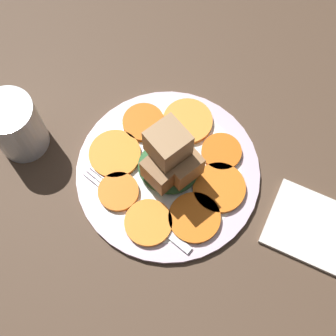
# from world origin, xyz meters

# --- Properties ---
(table_slab) EXTENTS (1.20, 1.20, 0.02)m
(table_slab) POSITION_xyz_m (0.00, 0.00, 0.01)
(table_slab) COLOR #4C3828
(table_slab) RESTS_ON ground
(plate) EXTENTS (0.28, 0.28, 0.01)m
(plate) POSITION_xyz_m (0.00, 0.00, 0.03)
(plate) COLOR silver
(plate) RESTS_ON table_slab
(carrot_slice_0) EXTENTS (0.08, 0.08, 0.01)m
(carrot_slice_0) POSITION_xyz_m (0.08, 0.01, 0.04)
(carrot_slice_0) COLOR orange
(carrot_slice_0) RESTS_ON plate
(carrot_slice_1) EXTENTS (0.06, 0.06, 0.01)m
(carrot_slice_1) POSITION_xyz_m (0.06, 0.06, 0.04)
(carrot_slice_1) COLOR #D56013
(carrot_slice_1) RESTS_ON plate
(carrot_slice_2) EXTENTS (0.08, 0.08, 0.01)m
(carrot_slice_2) POSITION_xyz_m (-0.01, 0.09, 0.04)
(carrot_slice_2) COLOR orange
(carrot_slice_2) RESTS_ON plate
(carrot_slice_3) EXTENTS (0.06, 0.06, 0.01)m
(carrot_slice_3) POSITION_xyz_m (-0.07, 0.06, 0.04)
(carrot_slice_3) COLOR #D56013
(carrot_slice_3) RESTS_ON plate
(carrot_slice_4) EXTENTS (0.08, 0.08, 0.01)m
(carrot_slice_4) POSITION_xyz_m (-0.08, -0.01, 0.04)
(carrot_slice_4) COLOR orange
(carrot_slice_4) RESTS_ON plate
(carrot_slice_5) EXTENTS (0.06, 0.06, 0.01)m
(carrot_slice_5) POSITION_xyz_m (-0.05, -0.06, 0.04)
(carrot_slice_5) COLOR orange
(carrot_slice_5) RESTS_ON plate
(carrot_slice_6) EXTENTS (0.07, 0.07, 0.01)m
(carrot_slice_6) POSITION_xyz_m (0.01, -0.09, 0.04)
(carrot_slice_6) COLOR orange
(carrot_slice_6) RESTS_ON plate
(carrot_slice_7) EXTENTS (0.07, 0.07, 0.01)m
(carrot_slice_7) POSITION_xyz_m (0.07, -0.05, 0.04)
(carrot_slice_7) COLOR orange
(carrot_slice_7) RESTS_ON plate
(center_pile) EXTENTS (0.10, 0.09, 0.12)m
(center_pile) POSITION_xyz_m (0.00, -0.00, 0.08)
(center_pile) COLOR #2D6033
(center_pile) RESTS_ON plate
(fork) EXTENTS (0.19, 0.07, 0.00)m
(fork) POSITION_xyz_m (-0.02, -0.07, 0.03)
(fork) COLOR silver
(fork) RESTS_ON plate
(water_glass) EXTENTS (0.08, 0.08, 0.10)m
(water_glass) POSITION_xyz_m (-0.22, -0.05, 0.07)
(water_glass) COLOR silver
(water_glass) RESTS_ON table_slab
(napkin) EXTENTS (0.17, 0.10, 0.01)m
(napkin) POSITION_xyz_m (0.25, 0.01, 0.02)
(napkin) COLOR silver
(napkin) RESTS_ON table_slab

